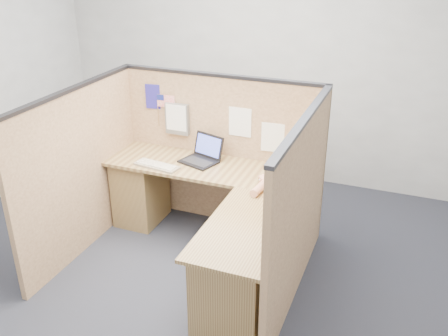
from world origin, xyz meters
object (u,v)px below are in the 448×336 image
at_px(laptop, 201,155).
at_px(mouse, 265,180).
at_px(l_desk, 211,221).
at_px(keyboard, 157,165).

bearing_deg(laptop, mouse, -0.16).
height_order(l_desk, mouse, mouse).
height_order(laptop, mouse, laptop).
bearing_deg(laptop, l_desk, -40.98).
bearing_deg(l_desk, laptop, 121.45).
relative_size(laptop, mouse, 3.89).
height_order(laptop, keyboard, laptop).
xyz_separation_m(l_desk, mouse, (0.40, 0.27, 0.36)).
bearing_deg(mouse, keyboard, -176.37).
xyz_separation_m(l_desk, keyboard, (-0.63, 0.20, 0.35)).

